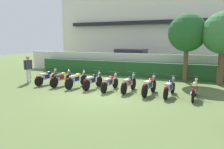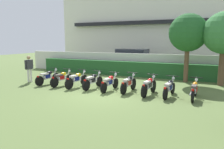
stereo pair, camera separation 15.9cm
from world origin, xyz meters
The scene contains 16 objects.
ground centered at (0.00, 0.00, 0.00)m, with size 60.00×60.00×0.00m, color #566B38.
building centered at (0.00, 15.23, 4.16)m, with size 21.88×6.50×8.32m.
compound_wall centered at (0.00, 6.80, 0.83)m, with size 20.78×0.30×1.66m, color silver.
hedge_row centered at (0.00, 6.10, 0.54)m, with size 16.63×0.70×1.08m, color #235628.
parked_car centered at (-1.40, 9.53, 0.94)m, with size 4.59×2.26×1.89m.
tree_near_inspector centered at (3.50, 5.20, 3.10)m, with size 2.36×2.36×4.30m.
motorcycle_in_row_0 centered at (-4.16, 1.12, 0.44)m, with size 0.60×1.93×0.95m.
motorcycle_in_row_1 centered at (-3.09, 1.10, 0.45)m, with size 0.60×1.90×0.96m.
motorcycle_in_row_2 centered at (-2.06, 1.10, 0.45)m, with size 0.60×1.95×0.97m.
motorcycle_in_row_3 centered at (-1.04, 1.14, 0.44)m, with size 0.60×1.84×0.95m.
motorcycle_in_row_4 centered at (0.01, 1.09, 0.44)m, with size 0.60×1.88×0.94m.
motorcycle_in_row_5 centered at (1.04, 1.20, 0.45)m, with size 0.60×1.89×0.97m.
motorcycle_in_row_6 centered at (2.14, 1.03, 0.46)m, with size 0.60×1.86×0.97m.
motorcycle_in_row_7 centered at (3.11, 1.10, 0.44)m, with size 0.60×1.87×0.94m.
motorcycle_in_row_8 centered at (4.22, 1.11, 0.44)m, with size 0.60×1.82×0.94m.
inspector_person centered at (-5.63, 1.13, 1.01)m, with size 0.23×0.68×1.69m.
Camera 2 is at (4.57, -8.95, 2.63)m, focal length 33.94 mm.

